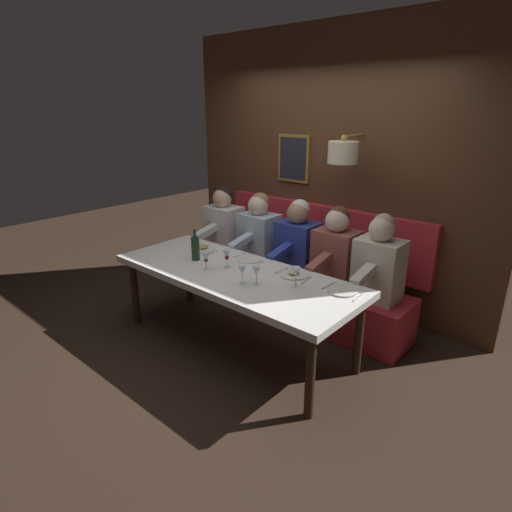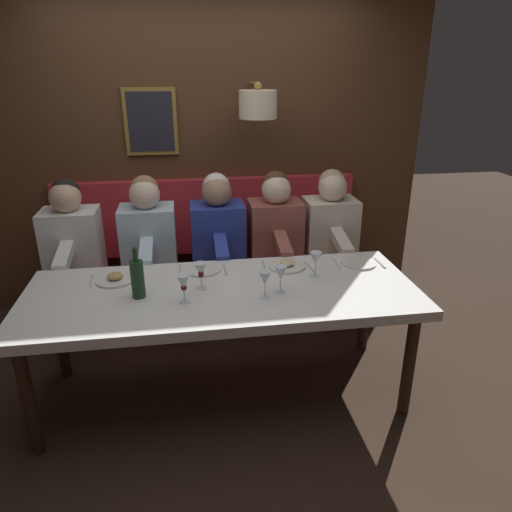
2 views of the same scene
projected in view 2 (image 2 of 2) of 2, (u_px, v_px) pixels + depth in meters
ground_plane at (225, 392)px, 3.05m from camera, size 12.00×12.00×0.00m
dining_table at (223, 299)px, 2.80m from camera, size 0.90×2.31×0.74m
banquette_bench at (214, 299)px, 3.79m from camera, size 0.52×2.51×0.45m
back_wall_panel at (205, 144)px, 3.88m from camera, size 0.59×3.71×2.90m
diner_nearest at (330, 224)px, 3.69m from camera, size 0.60×0.40×0.79m
diner_near at (275, 226)px, 3.62m from camera, size 0.60×0.40×0.79m
diner_middle at (218, 229)px, 3.56m from camera, size 0.60×0.40×0.79m
diner_far at (148, 233)px, 3.49m from camera, size 0.60×0.40×0.79m
diner_farthest at (72, 236)px, 3.41m from camera, size 0.60×0.40×0.79m
place_setting_0 at (203, 269)px, 3.03m from camera, size 0.24×0.31×0.01m
place_setting_1 at (358, 263)px, 3.14m from camera, size 0.24×0.31×0.01m
place_setting_2 at (287, 265)px, 3.08m from camera, size 0.24×0.32×0.05m
place_setting_3 at (115, 279)px, 2.88m from camera, size 0.24×0.32×0.05m
wine_glass_0 at (265, 279)px, 2.63m from camera, size 0.07×0.07×0.16m
wine_glass_1 at (201, 271)px, 2.75m from camera, size 0.07×0.07×0.16m
wine_glass_2 at (183, 283)px, 2.59m from camera, size 0.07×0.07×0.16m
wine_glass_3 at (316, 259)px, 2.90m from camera, size 0.07×0.07×0.16m
wine_glass_4 at (281, 274)px, 2.70m from camera, size 0.07×0.07×0.16m
wine_bottle at (137, 278)px, 2.64m from camera, size 0.08×0.08×0.30m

